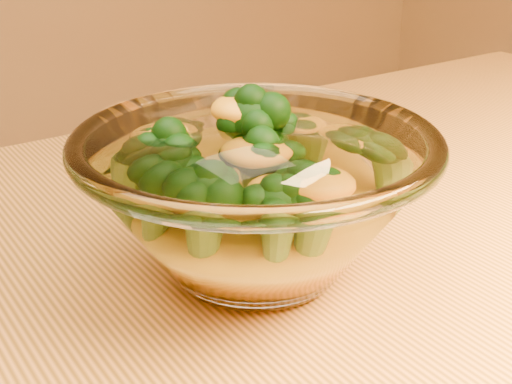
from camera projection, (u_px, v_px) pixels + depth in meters
The scene contains 3 objects.
glass_bowl at pixel (256, 199), 0.47m from camera, with size 0.24×0.24×0.11m.
cheese_sauce at pixel (256, 230), 0.48m from camera, with size 0.14×0.14×0.04m, color orange.
broccoli_heap at pixel (244, 168), 0.47m from camera, with size 0.17×0.16×0.09m.
Camera 1 is at (-0.32, -0.30, 1.00)m, focal length 50.00 mm.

